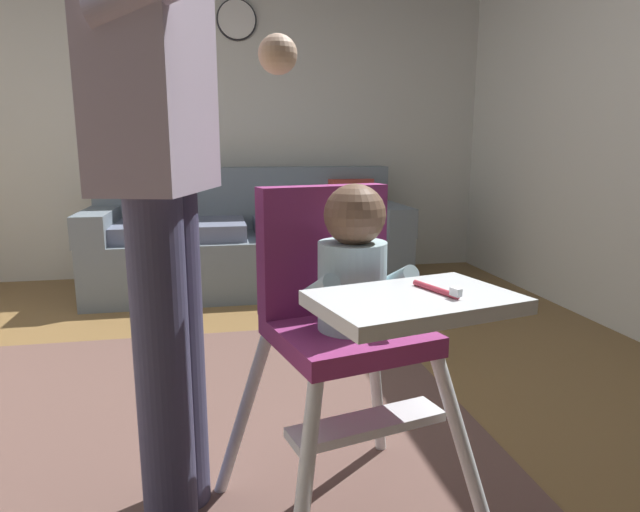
{
  "coord_description": "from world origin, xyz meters",
  "views": [
    {
      "loc": [
        0.02,
        -1.91,
        1.02
      ],
      "look_at": [
        0.25,
        -0.71,
        0.77
      ],
      "focal_mm": 30.48,
      "sensor_mm": 36.0,
      "label": 1
    }
  ],
  "objects_px": {
    "couch": "(251,242)",
    "toy_ball": "(354,330)",
    "adult_standing": "(163,171)",
    "high_chair": "(348,297)",
    "wall_clock": "(237,20)"
  },
  "relations": [
    {
      "from": "couch",
      "to": "toy_ball",
      "type": "xyz_separation_m",
      "value": [
        0.42,
        -1.39,
        -0.22
      ]
    },
    {
      "from": "adult_standing",
      "to": "toy_ball",
      "type": "bearing_deg",
      "value": 70.16
    },
    {
      "from": "high_chair",
      "to": "adult_standing",
      "type": "distance_m",
      "value": 0.56
    },
    {
      "from": "couch",
      "to": "wall_clock",
      "type": "height_order",
      "value": "wall_clock"
    },
    {
      "from": "couch",
      "to": "toy_ball",
      "type": "relative_size",
      "value": 10.09
    },
    {
      "from": "couch",
      "to": "high_chair",
      "type": "bearing_deg",
      "value": 1.68
    },
    {
      "from": "adult_standing",
      "to": "toy_ball",
      "type": "relative_size",
      "value": 7.71
    },
    {
      "from": "high_chair",
      "to": "toy_ball",
      "type": "relative_size",
      "value": 4.28
    },
    {
      "from": "adult_standing",
      "to": "wall_clock",
      "type": "xyz_separation_m",
      "value": [
        0.34,
        2.97,
        0.99
      ]
    },
    {
      "from": "toy_ball",
      "to": "adult_standing",
      "type": "bearing_deg",
      "value": -125.41
    },
    {
      "from": "toy_ball",
      "to": "wall_clock",
      "type": "height_order",
      "value": "wall_clock"
    },
    {
      "from": "couch",
      "to": "adult_standing",
      "type": "xyz_separation_m",
      "value": [
        -0.37,
        -2.5,
        0.63
      ]
    },
    {
      "from": "adult_standing",
      "to": "wall_clock",
      "type": "height_order",
      "value": "wall_clock"
    },
    {
      "from": "high_chair",
      "to": "adult_standing",
      "type": "bearing_deg",
      "value": -119.23
    },
    {
      "from": "high_chair",
      "to": "toy_ball",
      "type": "height_order",
      "value": "high_chair"
    }
  ]
}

